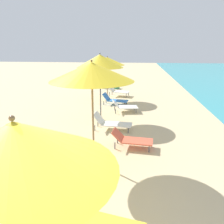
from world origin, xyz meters
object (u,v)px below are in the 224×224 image
(lounger_farthest_shoreside, at_px, (118,91))
(lounger_farthest_inland, at_px, (114,100))
(umbrella_second, at_px, (92,72))
(cooler_box, at_px, (116,86))
(lounger_third_inland, at_px, (111,122))
(umbrella_farthest, at_px, (107,61))
(lounger_second_shoreside, at_px, (131,139))
(umbrella_third, at_px, (100,61))
(umbrella_nearest, at_px, (16,147))
(lounger_third_shoreside, at_px, (124,106))
(person_walking_near, at_px, (94,75))
(lounger_nearest_shoreside, at_px, (99,224))

(lounger_farthest_shoreside, xyz_separation_m, lounger_farthest_inland, (-0.07, -2.14, -0.06))
(umbrella_second, xyz_separation_m, cooler_box, (-0.24, 11.22, -2.40))
(umbrella_second, xyz_separation_m, lounger_farthest_shoreside, (0.08, 8.66, -2.23))
(lounger_third_inland, distance_m, lounger_farthest_inland, 3.89)
(umbrella_farthest, bearing_deg, cooler_box, 85.69)
(lounger_third_inland, distance_m, lounger_farthest_shoreside, 6.03)
(lounger_second_shoreside, distance_m, umbrella_third, 3.87)
(lounger_third_inland, relative_size, lounger_farthest_shoreside, 1.07)
(umbrella_farthest, distance_m, cooler_box, 4.18)
(umbrella_nearest, distance_m, lounger_third_shoreside, 9.10)
(person_walking_near, xyz_separation_m, cooler_box, (1.86, -0.68, -0.76))
(lounger_second_shoreside, distance_m, person_walking_near, 11.28)
(lounger_nearest_shoreside, relative_size, lounger_farthest_shoreside, 1.13)
(umbrella_nearest, bearing_deg, cooler_box, 90.60)
(lounger_farthest_inland, height_order, person_walking_near, person_walking_near)
(lounger_nearest_shoreside, relative_size, lounger_third_inland, 1.06)
(lounger_third_shoreside, distance_m, umbrella_farthest, 3.41)
(umbrella_third, xyz_separation_m, lounger_farthest_inland, (0.39, 2.64, -2.29))
(lounger_third_shoreside, xyz_separation_m, lounger_farthest_shoreside, (-0.55, 3.54, 0.05))
(lounger_farthest_shoreside, relative_size, lounger_farthest_inland, 0.98)
(lounger_third_inland, relative_size, lounger_farthest_inland, 1.04)
(lounger_third_inland, bearing_deg, umbrella_second, -89.51)
(lounger_third_shoreside, distance_m, person_walking_near, 7.33)
(lounger_third_inland, bearing_deg, umbrella_nearest, -87.32)
(lounger_third_shoreside, xyz_separation_m, cooler_box, (-0.88, 6.10, -0.13))
(umbrella_third, distance_m, lounger_farthest_inland, 3.51)
(umbrella_farthest, height_order, lounger_farthest_inland, umbrella_farthest)
(umbrella_third, bearing_deg, lounger_third_inland, -64.21)
(umbrella_third, relative_size, umbrella_farthest, 1.12)
(umbrella_third, distance_m, lounger_third_shoreside, 2.77)
(umbrella_farthest, bearing_deg, umbrella_second, -86.14)
(umbrella_nearest, height_order, lounger_third_shoreside, umbrella_nearest)
(umbrella_nearest, bearing_deg, umbrella_farthest, 92.15)
(lounger_nearest_shoreside, height_order, cooler_box, lounger_nearest_shoreside)
(umbrella_third, height_order, lounger_farthest_inland, umbrella_third)
(lounger_nearest_shoreside, xyz_separation_m, lounger_farthest_inland, (-0.52, 9.12, -0.02))
(umbrella_nearest, xyz_separation_m, lounger_third_inland, (0.32, 6.37, -1.96))
(cooler_box, bearing_deg, lounger_farthest_shoreside, -82.73)
(lounger_nearest_shoreside, relative_size, lounger_third_shoreside, 1.23)
(umbrella_second, xyz_separation_m, lounger_second_shoreside, (1.04, 1.08, -2.28))
(umbrella_third, relative_size, person_walking_near, 1.89)
(lounger_nearest_shoreside, distance_m, lounger_third_shoreside, 7.71)
(umbrella_nearest, height_order, lounger_second_shoreside, umbrella_nearest)
(person_walking_near, bearing_deg, lounger_third_shoreside, 161.67)
(lounger_third_shoreside, bearing_deg, lounger_second_shoreside, -93.31)
(umbrella_farthest, relative_size, lounger_farthest_inland, 1.77)
(lounger_farthest_inland, bearing_deg, lounger_nearest_shoreside, -76.86)
(umbrella_nearest, distance_m, umbrella_farthest, 11.38)
(lounger_second_shoreside, relative_size, lounger_third_inland, 0.89)
(umbrella_farthest, bearing_deg, person_walking_near, 110.45)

